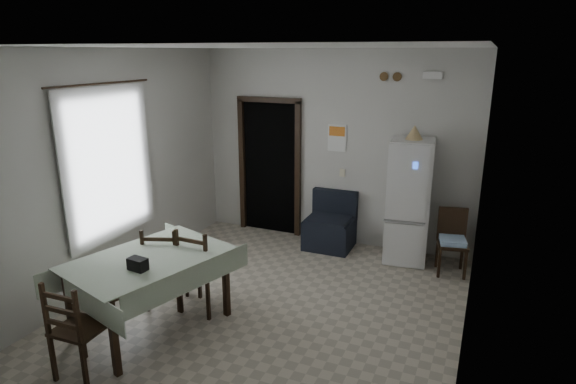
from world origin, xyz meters
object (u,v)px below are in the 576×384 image
(dining_table, at_px, (151,293))
(dining_chair_far_left, at_px, (166,265))
(dining_chair_far_right, at_px, (202,268))
(fridge, at_px, (409,201))
(dining_chair_near_head, at_px, (80,327))
(corner_chair, at_px, (452,243))
(navy_seat, at_px, (330,221))

(dining_table, xyz_separation_m, dining_chair_far_left, (-0.18, 0.49, 0.08))
(dining_chair_far_left, bearing_deg, dining_chair_far_right, 168.74)
(fridge, relative_size, dining_chair_near_head, 1.78)
(dining_chair_far_left, xyz_separation_m, dining_chair_near_head, (0.08, -1.36, -0.01))
(dining_chair_far_left, distance_m, dining_chair_near_head, 1.36)
(dining_table, bearing_deg, dining_chair_near_head, -79.12)
(dining_table, distance_m, dining_chair_far_left, 0.52)
(fridge, height_order, corner_chair, fridge)
(corner_chair, relative_size, dining_chair_far_left, 0.88)
(fridge, relative_size, dining_table, 1.10)
(navy_seat, xyz_separation_m, dining_chair_far_right, (-0.76, -2.28, 0.09))
(corner_chair, height_order, dining_chair_near_head, dining_chair_near_head)
(fridge, xyz_separation_m, dining_table, (-2.17, -2.84, -0.45))
(dining_chair_far_left, relative_size, dining_chair_far_right, 0.97)
(dining_chair_far_right, bearing_deg, dining_chair_near_head, 76.95)
(dining_table, bearing_deg, dining_chair_far_left, 126.83)
(dining_table, height_order, dining_chair_near_head, dining_chair_near_head)
(dining_chair_far_right, bearing_deg, fridge, -128.21)
(dining_chair_far_right, relative_size, dining_chair_near_head, 1.04)
(dining_chair_near_head, bearing_deg, dining_chair_far_right, -106.57)
(navy_seat, bearing_deg, dining_chair_far_right, -108.73)
(fridge, relative_size, corner_chair, 1.99)
(corner_chair, bearing_deg, dining_chair_far_right, -152.36)
(fridge, distance_m, dining_chair_far_left, 3.34)
(corner_chair, xyz_separation_m, dining_chair_near_head, (-2.89, -3.50, 0.05))
(corner_chair, bearing_deg, dining_chair_near_head, -141.32)
(dining_chair_far_right, height_order, dining_chair_near_head, dining_chair_far_right)
(dining_table, bearing_deg, corner_chair, 60.11)
(dining_chair_far_left, bearing_deg, dining_table, 89.93)
(fridge, height_order, dining_chair_near_head, fridge)
(fridge, distance_m, corner_chair, 0.79)
(corner_chair, relative_size, dining_chair_near_head, 0.89)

